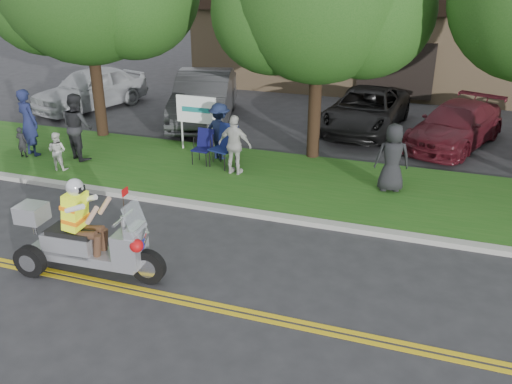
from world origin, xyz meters
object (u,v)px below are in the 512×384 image
(parked_car_mid, at_px, (366,110))
(spectator_adult_left, at_px, (28,122))
(trike_scooter, at_px, (84,241))
(lawn_chair_a, at_px, (204,144))
(parked_car_left, at_px, (204,97))
(parked_car_far_left, at_px, (90,88))
(spectator_adult_mid, at_px, (78,126))
(lawn_chair_b, at_px, (225,143))
(parked_car_right, at_px, (456,125))
(spectator_adult_right, at_px, (235,145))

(parked_car_mid, bearing_deg, spectator_adult_left, -140.84)
(trike_scooter, xyz_separation_m, lawn_chair_a, (-0.24, 5.94, -0.02))
(trike_scooter, distance_m, parked_car_left, 10.27)
(trike_scooter, distance_m, parked_car_far_left, 12.43)
(spectator_adult_mid, bearing_deg, trike_scooter, 155.03)
(lawn_chair_b, xyz_separation_m, spectator_adult_left, (-5.70, -1.02, 0.33))
(lawn_chair_a, relative_size, parked_car_right, 0.21)
(lawn_chair_b, height_order, parked_car_right, parked_car_right)
(spectator_adult_right, distance_m, parked_car_far_left, 9.26)
(spectator_adult_mid, relative_size, parked_car_left, 0.35)
(lawn_chair_a, relative_size, spectator_adult_right, 0.60)
(trike_scooter, height_order, lawn_chair_a, trike_scooter)
(lawn_chair_a, bearing_deg, parked_car_far_left, 151.43)
(parked_car_left, xyz_separation_m, parked_car_mid, (5.60, 0.84, -0.19))
(parked_car_mid, xyz_separation_m, parked_car_right, (2.90, -0.80, -0.03))
(parked_car_far_left, xyz_separation_m, parked_car_right, (13.40, -0.19, -0.14))
(spectator_adult_left, height_order, parked_car_far_left, spectator_adult_left)
(lawn_chair_a, relative_size, spectator_adult_mid, 0.51)
(lawn_chair_b, xyz_separation_m, parked_car_right, (6.02, 4.20, -0.10))
(lawn_chair_b, bearing_deg, parked_car_right, 51.54)
(trike_scooter, height_order, lawn_chair_b, trike_scooter)
(lawn_chair_b, distance_m, spectator_adult_mid, 4.26)
(lawn_chair_a, distance_m, parked_car_far_left, 8.02)
(parked_car_left, xyz_separation_m, parked_car_right, (8.49, 0.05, -0.23))
(parked_car_far_left, distance_m, parked_car_right, 13.40)
(parked_car_far_left, height_order, parked_car_right, parked_car_far_left)
(lawn_chair_b, bearing_deg, spectator_adult_left, -153.14)
(parked_car_right, bearing_deg, spectator_adult_right, -118.31)
(spectator_adult_mid, distance_m, parked_car_mid, 9.33)
(parked_car_far_left, bearing_deg, parked_car_mid, 20.12)
(trike_scooter, relative_size, spectator_adult_mid, 1.53)
(lawn_chair_a, relative_size, parked_car_left, 0.18)
(spectator_adult_mid, bearing_deg, lawn_chair_b, -140.33)
(lawn_chair_b, bearing_deg, parked_car_far_left, 165.95)
(lawn_chair_a, bearing_deg, parked_car_mid, 57.19)
(spectator_adult_mid, xyz_separation_m, parked_car_left, (1.71, 4.96, -0.17))
(spectator_adult_mid, bearing_deg, spectator_adult_right, -147.64)
(lawn_chair_a, xyz_separation_m, parked_car_left, (-1.82, 4.13, 0.24))
(parked_car_right, bearing_deg, parked_car_far_left, -159.46)
(lawn_chair_b, height_order, parked_car_left, parked_car_left)
(lawn_chair_a, xyz_separation_m, lawn_chair_b, (0.65, -0.02, 0.11))
(parked_car_mid, bearing_deg, spectator_adult_mid, -136.63)
(trike_scooter, relative_size, parked_car_left, 0.54)
(trike_scooter, xyz_separation_m, parked_car_right, (6.44, 10.11, -0.01))
(parked_car_mid, bearing_deg, trike_scooter, -103.11)
(lawn_chair_b, distance_m, parked_car_left, 4.83)
(spectator_adult_right, height_order, parked_car_mid, spectator_adult_right)
(lawn_chair_b, distance_m, parked_car_far_left, 8.58)
(lawn_chair_a, xyz_separation_m, parked_car_right, (6.68, 4.18, 0.01))
(trike_scooter, distance_m, spectator_adult_left, 7.21)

